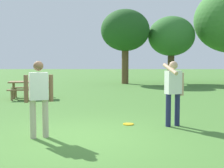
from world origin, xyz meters
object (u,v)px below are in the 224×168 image
(picnic_table_near, at_px, (29,86))
(tree_tall_left, at_px, (125,31))
(frisbee, at_px, (128,124))
(person_catcher, at_px, (39,94))
(person_thrower, at_px, (173,88))
(tree_broad_center, at_px, (171,37))

(picnic_table_near, relative_size, tree_tall_left, 0.35)
(tree_tall_left, bearing_deg, frisbee, -91.77)
(person_catcher, bearing_deg, tree_tall_left, 81.35)
(person_catcher, distance_m, tree_tall_left, 16.34)
(person_catcher, bearing_deg, person_thrower, 20.77)
(tree_tall_left, bearing_deg, tree_broad_center, 10.35)
(person_thrower, xyz_separation_m, person_catcher, (-3.08, -1.17, -0.02))
(person_catcher, xyz_separation_m, tree_broad_center, (5.92, 16.53, 2.57))
(tree_tall_left, bearing_deg, person_thrower, -87.41)
(person_thrower, xyz_separation_m, tree_tall_left, (-0.67, 14.72, 2.92))
(person_catcher, relative_size, picnic_table_near, 0.85)
(picnic_table_near, bearing_deg, person_catcher, -72.60)
(frisbee, relative_size, tree_tall_left, 0.05)
(picnic_table_near, bearing_deg, tree_tall_left, 63.34)
(tree_broad_center, bearing_deg, picnic_table_near, -129.68)
(picnic_table_near, xyz_separation_m, tree_tall_left, (4.55, 9.07, 3.32))
(person_thrower, height_order, frisbee, person_thrower)
(person_thrower, bearing_deg, frisbee, 170.45)
(person_thrower, xyz_separation_m, frisbee, (-1.12, 0.19, -0.95))
(person_catcher, height_order, tree_tall_left, tree_tall_left)
(picnic_table_near, distance_m, tree_broad_center, 12.96)
(frisbee, relative_size, picnic_table_near, 0.14)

